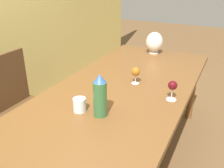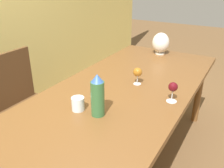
{
  "view_description": "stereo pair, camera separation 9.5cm",
  "coord_description": "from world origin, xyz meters",
  "px_view_note": "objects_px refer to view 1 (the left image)",
  "views": [
    {
      "loc": [
        -1.21,
        -0.69,
        1.53
      ],
      "look_at": [
        0.19,
        0.0,
        0.83
      ],
      "focal_mm": 40.0,
      "sensor_mm": 36.0,
      "label": 1
    },
    {
      "loc": [
        -1.16,
        -0.78,
        1.53
      ],
      "look_at": [
        0.19,
        0.0,
        0.83
      ],
      "focal_mm": 40.0,
      "sensor_mm": 36.0,
      "label": 2
    }
  ],
  "objects_px": {
    "water_bottle": "(100,96)",
    "vase": "(154,42)",
    "chair_far": "(23,104)",
    "water_tumbler": "(80,105)",
    "wine_glass_2": "(136,72)",
    "wine_glass_4": "(173,86)"
  },
  "relations": [
    {
      "from": "water_tumbler",
      "to": "vase",
      "type": "distance_m",
      "value": 1.4
    },
    {
      "from": "water_bottle",
      "to": "water_tumbler",
      "type": "xyz_separation_m",
      "value": [
        -0.01,
        0.14,
        -0.09
      ]
    },
    {
      "from": "water_bottle",
      "to": "chair_far",
      "type": "distance_m",
      "value": 0.96
    },
    {
      "from": "vase",
      "to": "chair_far",
      "type": "xyz_separation_m",
      "value": [
        -1.19,
        0.77,
        -0.35
      ]
    },
    {
      "from": "vase",
      "to": "chair_far",
      "type": "relative_size",
      "value": 0.24
    },
    {
      "from": "water_bottle",
      "to": "wine_glass_2",
      "type": "xyz_separation_m",
      "value": [
        0.54,
        -0.02,
        -0.03
      ]
    },
    {
      "from": "wine_glass_2",
      "to": "chair_far",
      "type": "xyz_separation_m",
      "value": [
        -0.35,
        0.89,
        -0.33
      ]
    },
    {
      "from": "water_tumbler",
      "to": "water_bottle",
      "type": "bearing_deg",
      "value": -84.77
    },
    {
      "from": "wine_glass_2",
      "to": "water_bottle",
      "type": "bearing_deg",
      "value": 178.27
    },
    {
      "from": "water_tumbler",
      "to": "vase",
      "type": "height_order",
      "value": "vase"
    },
    {
      "from": "vase",
      "to": "wine_glass_2",
      "type": "distance_m",
      "value": 0.85
    },
    {
      "from": "water_bottle",
      "to": "water_tumbler",
      "type": "relative_size",
      "value": 3.08
    },
    {
      "from": "chair_far",
      "to": "water_tumbler",
      "type": "bearing_deg",
      "value": -105.45
    },
    {
      "from": "water_tumbler",
      "to": "wine_glass_2",
      "type": "bearing_deg",
      "value": -15.9
    },
    {
      "from": "wine_glass_4",
      "to": "chair_far",
      "type": "distance_m",
      "value": 1.27
    },
    {
      "from": "water_tumbler",
      "to": "wine_glass_4",
      "type": "distance_m",
      "value": 0.63
    },
    {
      "from": "water_bottle",
      "to": "wine_glass_4",
      "type": "bearing_deg",
      "value": -40.75
    },
    {
      "from": "water_bottle",
      "to": "wine_glass_4",
      "type": "relative_size",
      "value": 1.92
    },
    {
      "from": "water_bottle",
      "to": "vase",
      "type": "height_order",
      "value": "water_bottle"
    },
    {
      "from": "water_bottle",
      "to": "wine_glass_2",
      "type": "relative_size",
      "value": 2.0
    },
    {
      "from": "wine_glass_4",
      "to": "vase",
      "type": "bearing_deg",
      "value": 24.05
    },
    {
      "from": "wine_glass_4",
      "to": "chair_far",
      "type": "bearing_deg",
      "value": 99.67
    }
  ]
}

